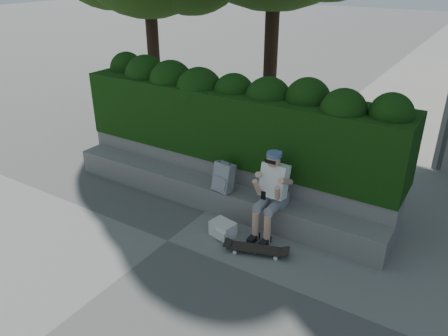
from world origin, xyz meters
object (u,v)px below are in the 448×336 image
Objects in this scene: person at (272,190)px; skateboard at (256,249)px; backpack_plaid at (224,177)px; backpack_ground at (223,229)px.

person is 0.92m from skateboard.
backpack_plaid is 0.88m from backpack_ground.
backpack_plaid is at bearing 174.98° from person.
backpack_plaid is 1.30× the size of backpack_ground.
backpack_ground is (-0.66, 0.13, 0.05)m from skateboard.
backpack_ground is (0.35, -0.57, -0.57)m from backpack_plaid.
backpack_ground is at bearing -49.21° from backpack_plaid.
skateboard is 0.68m from backpack_ground.
person is 0.99m from backpack_ground.
person is at bearing 50.82° from backpack_ground.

